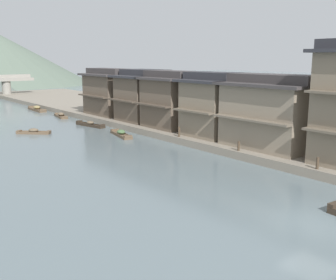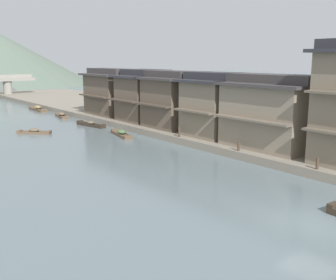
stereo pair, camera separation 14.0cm
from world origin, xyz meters
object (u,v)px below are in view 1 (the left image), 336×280
boat_midriver_drifting (61,116)px  mooring_post_dock_mid (239,146)px  boat_moored_second (121,134)px  house_waterfront_tall (213,105)px  boat_moored_nearest (37,109)px  house_waterfront_end (109,92)px  house_waterfront_second (271,112)px  boat_moored_third (90,124)px  house_waterfront_narrow (170,100)px  boat_moored_far (34,132)px  mooring_post_dock_far (179,132)px  house_waterfront_far (145,96)px  mooring_post_dock_near (317,163)px

boat_midriver_drifting → mooring_post_dock_mid: mooring_post_dock_mid is taller
boat_moored_second → house_waterfront_tall: 10.42m
boat_moored_nearest → house_waterfront_end: bearing=-73.7°
boat_moored_nearest → house_waterfront_second: 41.67m
boat_moored_third → house_waterfront_end: bearing=37.1°
boat_moored_nearest → house_waterfront_narrow: (4.35, -28.11, 3.41)m
boat_midriver_drifting → house_waterfront_narrow: size_ratio=0.69×
boat_moored_far → mooring_post_dock_far: 16.64m
boat_midriver_drifting → mooring_post_dock_far: size_ratio=4.64×
house_waterfront_tall → house_waterfront_end: 19.54m
boat_moored_second → mooring_post_dock_far: 7.21m
house_waterfront_narrow → mooring_post_dock_far: 6.17m
house_waterfront_far → mooring_post_dock_near: (-3.63, -25.34, -2.60)m
house_waterfront_tall → mooring_post_dock_mid: 7.21m
house_waterfront_far → house_waterfront_second: bearing=-91.7°
boat_moored_second → mooring_post_dock_far: size_ratio=4.80×
house_waterfront_second → house_waterfront_tall: bearing=91.0°
house_waterfront_far → mooring_post_dock_far: house_waterfront_far is taller
boat_moored_third → mooring_post_dock_mid: bearing=-84.8°
house_waterfront_second → mooring_post_dock_mid: 4.08m
house_waterfront_tall → mooring_post_dock_mid: (-2.94, -6.04, -2.62)m
boat_moored_far → house_waterfront_tall: 19.88m
boat_moored_far → mooring_post_dock_mid: bearing=-66.9°
boat_moored_third → house_waterfront_far: house_waterfront_far is taller
boat_moored_third → house_waterfront_far: 7.55m
mooring_post_dock_mid → mooring_post_dock_far: bearing=90.0°
house_waterfront_far → boat_midriver_drifting: bearing=111.7°
boat_moored_second → mooring_post_dock_near: (2.35, -21.38, 0.85)m
house_waterfront_tall → boat_moored_far: bearing=128.1°
boat_moored_far → boat_moored_third: bearing=4.1°
boat_moored_nearest → boat_moored_second: boat_moored_nearest is taller
house_waterfront_tall → mooring_post_dock_near: 13.68m
boat_moored_nearest → mooring_post_dock_near: mooring_post_dock_near is taller
house_waterfront_far → mooring_post_dock_mid: house_waterfront_far is taller
house_waterfront_narrow → mooring_post_dock_far: house_waterfront_narrow is taller
house_waterfront_end → mooring_post_dock_far: house_waterfront_end is taller
boat_moored_second → house_waterfront_far: (5.98, 3.96, 3.45)m
house_waterfront_end → boat_midriver_drifting: bearing=127.1°
boat_moored_nearest → house_waterfront_far: bearing=-76.8°
boat_midriver_drifting → mooring_post_dock_near: mooring_post_dock_near is taller
boat_moored_second → mooring_post_dock_mid: mooring_post_dock_mid is taller
mooring_post_dock_mid → house_waterfront_end: bearing=83.7°
mooring_post_dock_far → boat_moored_third: bearing=97.8°
mooring_post_dock_near → house_waterfront_far: bearing=81.9°
house_waterfront_tall → mooring_post_dock_near: bearing=-102.7°
boat_moored_nearest → mooring_post_dock_mid: bearing=-87.8°
boat_moored_nearest → house_waterfront_second: (4.65, -41.27, 3.40)m
house_waterfront_second → mooring_post_dock_mid: bearing=167.3°
mooring_post_dock_mid → mooring_post_dock_far: mooring_post_dock_far is taller
boat_moored_second → house_waterfront_far: 7.96m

